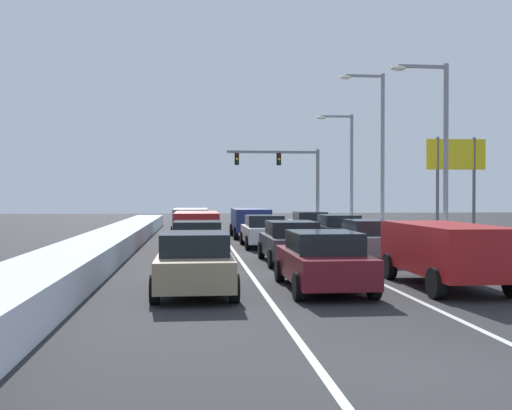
# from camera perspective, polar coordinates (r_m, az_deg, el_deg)

# --- Properties ---
(ground_plane) EXTENTS (120.00, 120.00, 0.00)m
(ground_plane) POSITION_cam_1_polar(r_m,az_deg,el_deg) (24.25, 2.29, -4.85)
(ground_plane) COLOR #28282B
(lane_stripe_between_right_lane_and_center_lane) EXTENTS (0.14, 44.72, 0.01)m
(lane_stripe_between_right_lane_and_center_lane) POSITION_cam_1_polar(r_m,az_deg,el_deg) (28.52, 4.51, -3.99)
(lane_stripe_between_right_lane_and_center_lane) COLOR silver
(lane_stripe_between_right_lane_and_center_lane) RESTS_ON ground
(lane_stripe_between_center_lane_and_left_lane) EXTENTS (0.14, 44.72, 0.01)m
(lane_stripe_between_center_lane_and_left_lane) POSITION_cam_1_polar(r_m,az_deg,el_deg) (28.11, -2.34, -4.06)
(lane_stripe_between_center_lane_and_left_lane) COLOR silver
(lane_stripe_between_center_lane_and_left_lane) RESTS_ON ground
(snow_bank_right_shoulder) EXTENTS (1.70, 44.72, 0.74)m
(snow_bank_right_shoulder) POSITION_cam_1_polar(r_m,az_deg,el_deg) (29.91, 14.56, -3.09)
(snow_bank_right_shoulder) COLOR silver
(snow_bank_right_shoulder) RESTS_ON ground
(snow_bank_left_shoulder) EXTENTS (2.07, 44.72, 0.84)m
(snow_bank_left_shoulder) POSITION_cam_1_polar(r_m,az_deg,el_deg) (28.25, -13.15, -3.21)
(snow_bank_left_shoulder) COLOR silver
(snow_bank_left_shoulder) RESTS_ON ground
(suv_red_right_lane_nearest) EXTENTS (2.16, 4.90, 1.67)m
(suv_red_right_lane_nearest) POSITION_cam_1_polar(r_m,az_deg,el_deg) (16.69, 17.45, -3.99)
(suv_red_right_lane_nearest) COLOR maroon
(suv_red_right_lane_nearest) RESTS_ON ground
(sedan_gray_right_lane_second) EXTENTS (2.00, 4.50, 1.51)m
(sedan_gray_right_lane_second) POSITION_cam_1_polar(r_m,az_deg,el_deg) (23.25, 10.66, -3.22)
(sedan_gray_right_lane_second) COLOR slate
(sedan_gray_right_lane_second) RESTS_ON ground
(sedan_black_right_lane_third) EXTENTS (2.00, 4.50, 1.51)m
(sedan_black_right_lane_third) POSITION_cam_1_polar(r_m,az_deg,el_deg) (29.27, 7.77, -2.38)
(sedan_black_right_lane_third) COLOR black
(sedan_black_right_lane_third) RESTS_ON ground
(sedan_silver_right_lane_fourth) EXTENTS (2.00, 4.50, 1.51)m
(sedan_silver_right_lane_fourth) POSITION_cam_1_polar(r_m,az_deg,el_deg) (34.67, 5.07, -1.87)
(sedan_silver_right_lane_fourth) COLOR #B7BABF
(sedan_silver_right_lane_fourth) RESTS_ON ground
(sedan_maroon_center_lane_nearest) EXTENTS (2.00, 4.50, 1.51)m
(sedan_maroon_center_lane_nearest) POSITION_cam_1_polar(r_m,az_deg,el_deg) (15.62, 6.32, -5.21)
(sedan_maroon_center_lane_nearest) COLOR maroon
(sedan_maroon_center_lane_nearest) RESTS_ON ground
(sedan_charcoal_center_lane_second) EXTENTS (2.00, 4.50, 1.51)m
(sedan_charcoal_center_lane_second) POSITION_cam_1_polar(r_m,az_deg,el_deg) (21.78, 3.30, -3.49)
(sedan_charcoal_center_lane_second) COLOR #38383D
(sedan_charcoal_center_lane_second) RESTS_ON ground
(sedan_white_center_lane_third) EXTENTS (2.00, 4.50, 1.51)m
(sedan_white_center_lane_third) POSITION_cam_1_polar(r_m,az_deg,el_deg) (28.46, 0.74, -2.46)
(sedan_white_center_lane_third) COLOR silver
(sedan_white_center_lane_third) RESTS_ON ground
(suv_navy_center_lane_fourth) EXTENTS (2.16, 4.90, 1.67)m
(suv_navy_center_lane_fourth) POSITION_cam_1_polar(r_m,az_deg,el_deg) (34.95, -0.55, -1.43)
(suv_navy_center_lane_fourth) COLOR navy
(suv_navy_center_lane_fourth) RESTS_ON ground
(sedan_tan_left_lane_nearest) EXTENTS (2.00, 4.50, 1.51)m
(sedan_tan_left_lane_nearest) POSITION_cam_1_polar(r_m,az_deg,el_deg) (15.18, -5.81, -5.39)
(sedan_tan_left_lane_nearest) COLOR #937F60
(sedan_tan_left_lane_nearest) RESTS_ON ground
(sedan_green_left_lane_second) EXTENTS (2.00, 4.50, 1.51)m
(sedan_green_left_lane_second) POSITION_cam_1_polar(r_m,az_deg,el_deg) (21.85, -5.59, -3.47)
(sedan_green_left_lane_second) COLOR #1E5633
(sedan_green_left_lane_second) RESTS_ON ground
(suv_red_left_lane_third) EXTENTS (2.16, 4.90, 1.67)m
(suv_red_left_lane_third) POSITION_cam_1_polar(r_m,az_deg,el_deg) (28.02, -5.65, -2.00)
(suv_red_left_lane_third) COLOR maroon
(suv_red_left_lane_third) RESTS_ON ground
(suv_gray_left_lane_fourth) EXTENTS (2.16, 4.90, 1.67)m
(suv_gray_left_lane_fourth) POSITION_cam_1_polar(r_m,az_deg,el_deg) (35.38, -6.20, -1.41)
(suv_gray_left_lane_fourth) COLOR slate
(suv_gray_left_lane_fourth) RESTS_ON ground
(traffic_light_gantry) EXTENTS (7.54, 0.47, 6.20)m
(traffic_light_gantry) POSITION_cam_1_polar(r_m,az_deg,el_deg) (48.92, 3.18, 3.31)
(traffic_light_gantry) COLOR slate
(traffic_light_gantry) RESTS_ON ground
(street_lamp_right_near) EXTENTS (2.66, 0.36, 8.30)m
(street_lamp_right_near) POSITION_cam_1_polar(r_m,az_deg,el_deg) (28.21, 16.83, 6.01)
(street_lamp_right_near) COLOR gray
(street_lamp_right_near) RESTS_ON ground
(street_lamp_right_mid) EXTENTS (2.66, 0.36, 9.49)m
(street_lamp_right_mid) POSITION_cam_1_polar(r_m,az_deg,el_deg) (35.80, 11.38, 5.92)
(street_lamp_right_mid) COLOR gray
(street_lamp_right_mid) RESTS_ON ground
(street_lamp_right_far) EXTENTS (2.66, 0.36, 8.22)m
(street_lamp_right_far) POSITION_cam_1_polar(r_m,az_deg,el_deg) (43.63, 8.57, 4.15)
(street_lamp_right_far) COLOR gray
(street_lamp_right_far) RESTS_ON ground
(roadside_sign_right) EXTENTS (3.20, 0.16, 5.50)m
(roadside_sign_right) POSITION_cam_1_polar(r_m,az_deg,el_deg) (33.48, 18.35, 3.57)
(roadside_sign_right) COLOR #59595B
(roadside_sign_right) RESTS_ON ground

